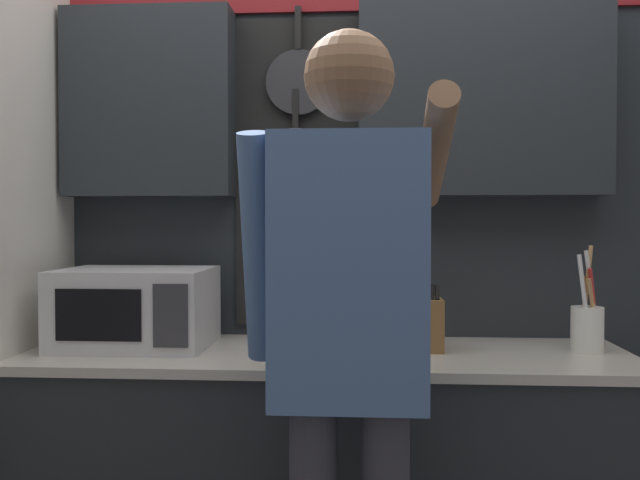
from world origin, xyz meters
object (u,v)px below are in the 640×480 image
(microwave, at_px, (136,308))
(person, at_px, (349,324))
(knife_block, at_px, (425,323))
(utensil_crock, at_px, (587,325))

(microwave, relative_size, person, 0.28)
(knife_block, bearing_deg, utensil_crock, 0.12)
(microwave, relative_size, utensil_crock, 1.44)
(person, bearing_deg, microwave, 141.24)
(knife_block, distance_m, utensil_crock, 0.52)
(microwave, xyz_separation_m, person, (0.74, -0.59, 0.04))
(microwave, distance_m, utensil_crock, 1.49)
(microwave, relative_size, knife_block, 2.13)
(utensil_crock, bearing_deg, person, -141.78)
(knife_block, xyz_separation_m, person, (-0.23, -0.59, 0.08))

